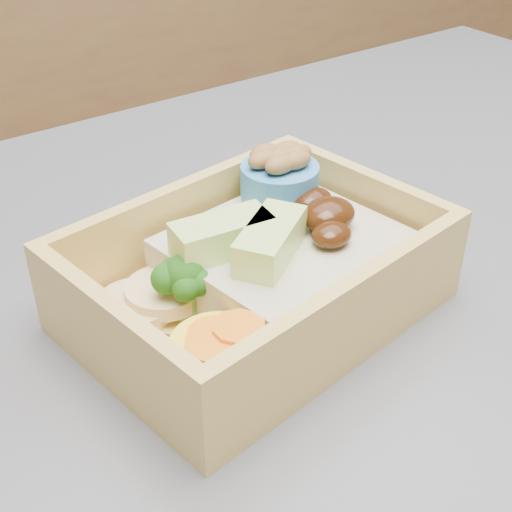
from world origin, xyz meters
TOP-DOWN VIEW (x-y plane):
  - bento_box at (0.11, 0.02)m, footprint 0.20×0.16m

SIDE VIEW (x-z plane):
  - bento_box at x=0.11m, z-range 0.91..0.98m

